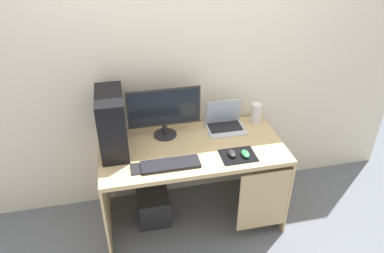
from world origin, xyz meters
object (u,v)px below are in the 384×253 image
object	(u,v)px
monitor	(164,111)
laptop	(225,122)
mouse_right	(245,154)
speaker	(256,113)
pc_tower	(112,123)
keyboard	(171,164)
cell_phone	(136,169)
mouse_left	(232,153)
subwoofer	(154,208)

from	to	relation	value
monitor	laptop	bearing A→B (deg)	2.40
monitor	mouse_right	size ratio (longest dim) A/B	5.90
speaker	pc_tower	bearing A→B (deg)	-172.67
keyboard	mouse_right	size ratio (longest dim) A/B	4.38
laptop	keyboard	xyz separation A→B (m)	(-0.52, -0.42, -0.04)
cell_phone	keyboard	bearing A→B (deg)	-2.15
pc_tower	keyboard	bearing A→B (deg)	-37.89
pc_tower	cell_phone	xyz separation A→B (m)	(0.13, -0.28, -0.23)
speaker	mouse_left	size ratio (longest dim) A/B	1.80
keyboard	mouse_right	world-z (taller)	mouse_right
monitor	keyboard	bearing A→B (deg)	-93.35
laptop	mouse_right	xyz separation A→B (m)	(0.03, -0.42, -0.03)
laptop	mouse_left	world-z (taller)	laptop
laptop	cell_phone	xyz separation A→B (m)	(-0.77, -0.41, -0.04)
pc_tower	mouse_right	size ratio (longest dim) A/B	4.85
mouse_left	pc_tower	bearing A→B (deg)	162.02
laptop	speaker	world-z (taller)	laptop
speaker	subwoofer	distance (m)	1.17
cell_phone	subwoofer	bearing A→B (deg)	60.58
laptop	speaker	bearing A→B (deg)	5.61
keyboard	cell_phone	distance (m)	0.25
keyboard	subwoofer	bearing A→B (deg)	119.02
keyboard	mouse_right	bearing A→B (deg)	-0.52
subwoofer	cell_phone	bearing A→B (deg)	-119.42
mouse_right	subwoofer	size ratio (longest dim) A/B	0.37
laptop	speaker	distance (m)	0.28
pc_tower	cell_phone	distance (m)	0.38
pc_tower	cell_phone	world-z (taller)	pc_tower
pc_tower	keyboard	world-z (taller)	pc_tower
pc_tower	subwoofer	bearing A→B (deg)	-14.86
keyboard	cell_phone	world-z (taller)	keyboard
mouse_right	subwoofer	bearing A→B (deg)	161.34
monitor	cell_phone	world-z (taller)	monitor
pc_tower	mouse_left	bearing A→B (deg)	-17.98
mouse_left	subwoofer	xyz separation A→B (m)	(-0.59, 0.20, -0.62)
speaker	cell_phone	bearing A→B (deg)	-157.58
mouse_left	laptop	bearing A→B (deg)	81.01
laptop	mouse_right	world-z (taller)	laptop
monitor	speaker	size ratio (longest dim) A/B	3.29
laptop	cell_phone	bearing A→B (deg)	-152.21
monitor	keyboard	distance (m)	0.45
keyboard	monitor	bearing A→B (deg)	86.65
pc_tower	speaker	distance (m)	1.20
mouse_left	cell_phone	xyz separation A→B (m)	(-0.71, -0.01, -0.02)
mouse_left	cell_phone	size ratio (longest dim) A/B	0.74
monitor	mouse_left	size ratio (longest dim) A/B	5.90
pc_tower	mouse_right	xyz separation A→B (m)	(0.93, -0.30, -0.21)
mouse_left	cell_phone	distance (m)	0.71
monitor	cell_phone	xyz separation A→B (m)	(-0.27, -0.38, -0.22)
speaker	keyboard	xyz separation A→B (m)	(-0.80, -0.44, -0.07)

